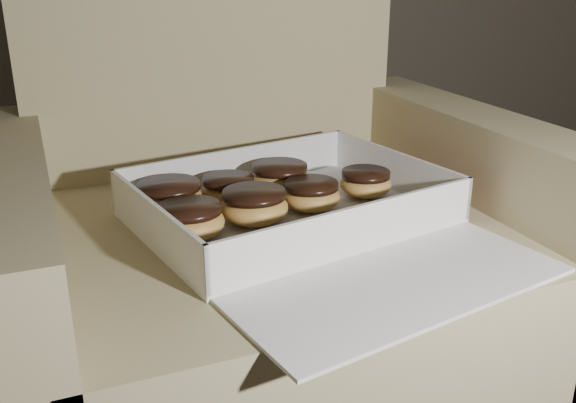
# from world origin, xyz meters

# --- Properties ---
(armchair) EXTENTS (0.82, 0.69, 0.85)m
(armchair) POSITION_xyz_m (-0.42, 1.00, 0.27)
(armchair) COLOR #9A8D62
(armchair) RESTS_ON floor
(bakery_box) EXTENTS (0.50, 0.56, 0.07)m
(bakery_box) POSITION_xyz_m (-0.39, 0.89, 0.40)
(bakery_box) COLOR silver
(bakery_box) RESTS_ON armchair
(donut_a) EXTENTS (0.09, 0.09, 0.05)m
(donut_a) POSITION_xyz_m (-0.55, 0.91, 0.41)
(donut_a) COLOR gold
(donut_a) RESTS_ON bakery_box
(donut_b) EXTENTS (0.10, 0.10, 0.05)m
(donut_b) POSITION_xyz_m (-0.56, 1.00, 0.42)
(donut_b) COLOR gold
(donut_b) RESTS_ON bakery_box
(donut_c) EXTENTS (0.08, 0.08, 0.04)m
(donut_c) POSITION_xyz_m (-0.26, 0.96, 0.41)
(donut_c) COLOR gold
(donut_c) RESTS_ON bakery_box
(donut_d) EXTENTS (0.08, 0.08, 0.04)m
(donut_d) POSITION_xyz_m (-0.47, 1.01, 0.41)
(donut_d) COLOR gold
(donut_d) RESTS_ON bakery_box
(donut_e) EXTENTS (0.09, 0.09, 0.04)m
(donut_e) POSITION_xyz_m (-0.36, 0.94, 0.41)
(donut_e) COLOR gold
(donut_e) RESTS_ON bakery_box
(donut_f) EXTENTS (0.09, 0.09, 0.05)m
(donut_f) POSITION_xyz_m (-0.38, 1.02, 0.42)
(donut_f) COLOR gold
(donut_f) RESTS_ON bakery_box
(donut_g) EXTENTS (0.10, 0.10, 0.05)m
(donut_g) POSITION_xyz_m (-0.45, 0.92, 0.42)
(donut_g) COLOR gold
(donut_g) RESTS_ON bakery_box
(crumb_a) EXTENTS (0.01, 0.01, 0.00)m
(crumb_a) POSITION_xyz_m (-0.34, 0.82, 0.39)
(crumb_a) COLOR black
(crumb_a) RESTS_ON bakery_box
(crumb_b) EXTENTS (0.01, 0.01, 0.00)m
(crumb_b) POSITION_xyz_m (-0.52, 0.90, 0.39)
(crumb_b) COLOR black
(crumb_b) RESTS_ON bakery_box
(crumb_c) EXTENTS (0.01, 0.01, 0.00)m
(crumb_c) POSITION_xyz_m (-0.27, 0.86, 0.39)
(crumb_c) COLOR black
(crumb_c) RESTS_ON bakery_box
(crumb_d) EXTENTS (0.01, 0.01, 0.00)m
(crumb_d) POSITION_xyz_m (-0.32, 0.84, 0.39)
(crumb_d) COLOR black
(crumb_d) RESTS_ON bakery_box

